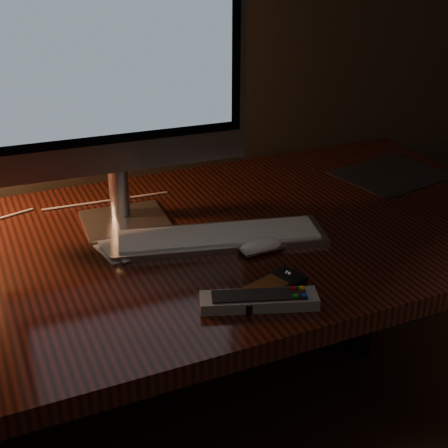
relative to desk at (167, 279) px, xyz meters
name	(u,v)px	position (x,y,z in m)	size (l,w,h in m)	color
desk	(167,279)	(0.00, 0.00, 0.00)	(1.60, 0.75, 0.75)	#3D150D
monitor	(114,67)	(-0.07, 0.05, 0.46)	(0.54, 0.17, 0.56)	silver
keyboard	(219,237)	(0.08, -0.10, 0.14)	(0.43, 0.12, 0.02)	silver
mousepad	(392,174)	(0.63, 0.05, 0.13)	(0.26, 0.21, 0.00)	black
mouse	(261,247)	(0.14, -0.18, 0.14)	(0.09, 0.05, 0.02)	white
media_remote	(268,289)	(0.08, -0.32, 0.14)	(0.16, 0.10, 0.03)	black
tv_remote	(259,300)	(0.05, -0.35, 0.14)	(0.20, 0.11, 0.03)	gray
papers	(134,245)	(-0.08, -0.06, 0.13)	(0.14, 0.09, 0.01)	white
cable	(39,216)	(-0.24, 0.16, 0.13)	(0.01, 0.01, 0.60)	white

